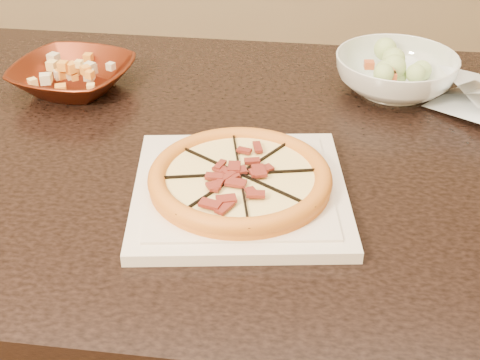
{
  "coord_description": "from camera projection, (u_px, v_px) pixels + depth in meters",
  "views": [
    {
      "loc": [
        0.06,
        -0.96,
        1.32
      ],
      "look_at": [
        0.04,
        -0.14,
        0.78
      ],
      "focal_mm": 50.0,
      "sensor_mm": 36.0,
      "label": 1
    }
  ],
  "objects": [
    {
      "name": "dining_table",
      "position": [
        184.0,
        189.0,
        1.18
      ],
      "size": [
        1.55,
        1.09,
        0.75
      ],
      "color": "black",
      "rests_on": "floor"
    },
    {
      "name": "salad",
      "position": [
        399.0,
        47.0,
        1.24
      ],
      "size": [
        0.09,
        0.12,
        0.04
      ],
      "color": "#A4B881",
      "rests_on": "salad_bowl"
    },
    {
      "name": "salad_bowl",
      "position": [
        395.0,
        74.0,
        1.27
      ],
      "size": [
        0.31,
        0.31,
        0.07
      ],
      "primitive_type": "imported",
      "rotation": [
        0.0,
        0.0,
        0.43
      ],
      "color": "silver",
      "rests_on": "dining_table"
    },
    {
      "name": "plate",
      "position": [
        240.0,
        191.0,
        0.99
      ],
      "size": [
        0.33,
        0.33,
        0.02
      ],
      "color": "beige",
      "rests_on": "dining_table"
    },
    {
      "name": "bronze_bowl",
      "position": [
        73.0,
        77.0,
        1.28
      ],
      "size": [
        0.27,
        0.27,
        0.05
      ],
      "primitive_type": "imported",
      "rotation": [
        0.0,
        0.0,
        -0.29
      ],
      "color": "maroon",
      "rests_on": "dining_table"
    },
    {
      "name": "cling_film",
      "position": [
        475.0,
        92.0,
        1.23
      ],
      "size": [
        0.15,
        0.13,
        0.05
      ],
      "primitive_type": null,
      "rotation": [
        0.0,
        0.0,
        0.07
      ],
      "color": "white",
      "rests_on": "dining_table"
    },
    {
      "name": "mixed_dish",
      "position": [
        70.0,
        57.0,
        1.26
      ],
      "size": [
        0.1,
        0.11,
        0.03
      ],
      "color": "#CDBB8F",
      "rests_on": "bronze_bowl"
    },
    {
      "name": "pizza",
      "position": [
        240.0,
        178.0,
        0.98
      ],
      "size": [
        0.27,
        0.27,
        0.03
      ],
      "color": "#C68124",
      "rests_on": "plate"
    }
  ]
}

